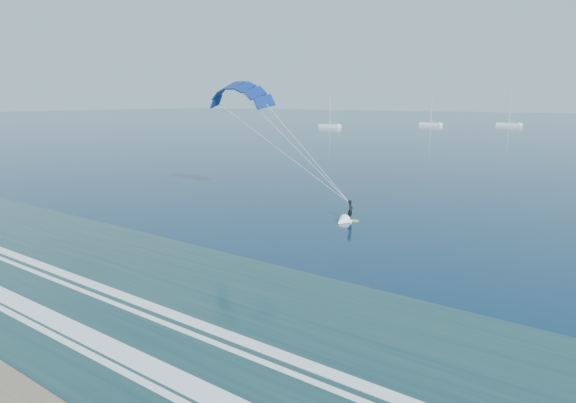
# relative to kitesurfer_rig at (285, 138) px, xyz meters

# --- Properties ---
(kitesurfer_rig) EXTENTS (17.72, 4.47, 13.64)m
(kitesurfer_rig) POSITION_rel_kitesurfer_rig_xyz_m (0.00, 0.00, 0.00)
(kitesurfer_rig) COLOR yellow
(kitesurfer_rig) RESTS_ON ground
(sailboat_0) EXTENTS (9.04, 2.40, 12.25)m
(sailboat_0) POSITION_rel_kitesurfer_rig_xyz_m (-79.32, 132.35, -6.62)
(sailboat_0) COLOR white
(sailboat_0) RESTS_ON ground
(sailboat_1) EXTENTS (9.32, 2.40, 12.71)m
(sailboat_1) POSITION_rel_kitesurfer_rig_xyz_m (-53.82, 170.69, -6.62)
(sailboat_1) COLOR white
(sailboat_1) RESTS_ON ground
(sailboat_2) EXTENTS (9.71, 2.40, 12.95)m
(sailboat_2) POSITION_rel_kitesurfer_rig_xyz_m (-27.03, 187.86, -6.62)
(sailboat_2) COLOR white
(sailboat_2) RESTS_ON ground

